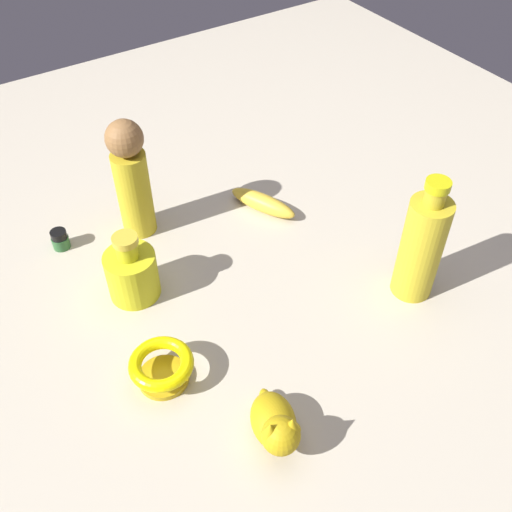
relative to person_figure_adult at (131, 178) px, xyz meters
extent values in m
plane|color=#BCB29E|center=(0.24, 0.13, -0.13)|extent=(2.00, 2.00, 0.00)
cylinder|color=gold|center=(0.00, 0.00, -0.04)|extent=(0.09, 0.09, 0.18)
sphere|color=olive|center=(0.00, 0.00, 0.09)|extent=(0.07, 0.07, 0.07)
ellipsoid|color=gold|center=(0.09, 0.24, -0.11)|extent=(0.16, 0.10, 0.04)
cylinder|color=gold|center=(0.16, -0.08, -0.08)|extent=(0.09, 0.09, 0.09)
cylinder|color=gold|center=(0.16, -0.08, -0.02)|extent=(0.04, 0.04, 0.03)
cylinder|color=gold|center=(0.16, -0.08, 0.00)|extent=(0.04, 0.04, 0.01)
cylinder|color=#295C2F|center=(-0.03, -0.15, -0.12)|extent=(0.03, 0.03, 0.02)
cylinder|color=#B7940A|center=(-0.03, -0.15, -0.11)|extent=(0.03, 0.03, 0.00)
cylinder|color=black|center=(-0.03, -0.15, -0.10)|extent=(0.03, 0.03, 0.02)
cylinder|color=gold|center=(0.42, 0.35, -0.03)|extent=(0.07, 0.07, 0.20)
cylinder|color=gold|center=(0.42, 0.35, 0.09)|extent=(0.04, 0.04, 0.03)
cylinder|color=#C1BD10|center=(0.42, 0.35, 0.11)|extent=(0.04, 0.04, 0.01)
cylinder|color=#BB9915|center=(0.35, -0.12, -0.12)|extent=(0.08, 0.08, 0.01)
torus|color=#F5E306|center=(0.35, -0.12, -0.09)|extent=(0.10, 0.10, 0.02)
ellipsoid|color=#B79612|center=(0.52, -0.03, -0.10)|extent=(0.11, 0.09, 0.06)
sphere|color=#B79612|center=(0.56, -0.04, -0.07)|extent=(0.06, 0.06, 0.06)
cone|color=#B79612|center=(0.57, -0.03, -0.05)|extent=(0.03, 0.03, 0.03)
cone|color=#B79612|center=(0.56, -0.06, -0.05)|extent=(0.03, 0.03, 0.03)
ellipsoid|color=#B79612|center=(0.48, -0.01, -0.11)|extent=(0.05, 0.03, 0.02)
camera|label=1|loc=(0.88, -0.29, 0.68)|focal=41.29mm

